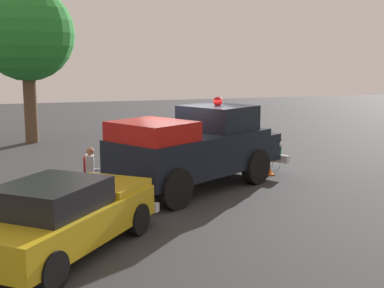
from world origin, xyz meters
name	(u,v)px	position (x,y,z in m)	size (l,w,h in m)	color
ground_plane	(188,183)	(0.00, 0.00, 0.00)	(60.00, 60.00, 0.00)	#333335
vintage_fire_truck	(197,147)	(0.64, 0.10, 1.20)	(4.94, 6.21, 2.59)	black
classic_hot_rod	(64,215)	(4.66, -3.87, 0.75)	(4.54, 4.20, 1.46)	black
lawn_chair_near_truck	(89,172)	(0.35, -2.96, 0.59)	(0.56, 0.55, 1.02)	#B7BABF
lawn_chair_by_car	(119,147)	(-3.53, -1.51, 0.59)	(0.69, 0.69, 1.02)	#B7BABF
lawn_chair_spare	(274,151)	(-1.21, 3.45, 0.59)	(0.57, 0.56, 1.02)	#B7BABF
spectator_seated	(94,168)	(0.36, -2.83, 0.70)	(0.44, 0.57, 1.29)	#383842
oak_tree_right	(27,34)	(-9.17, -4.50, 4.71)	(4.10, 4.10, 6.81)	brown
traffic_cone	(267,165)	(-0.30, 2.76, 0.31)	(0.40, 0.40, 0.64)	orange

